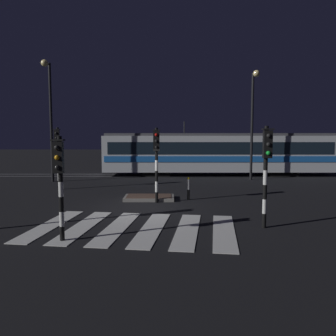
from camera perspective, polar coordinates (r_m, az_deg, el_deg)
The scene contains 13 objects.
ground_plane at distance 15.13m, azimuth -4.04°, elevation -6.50°, with size 120.00×120.00×0.00m, color black.
rail_near at distance 26.33m, azimuth -2.18°, elevation -1.35°, with size 80.00×0.12×0.03m, color #59595E.
rail_far at distance 27.76m, azimuth -2.06°, elevation -1.00°, with size 80.00×0.12×0.03m, color #59595E.
crosswalk_zebra at distance 11.93m, azimuth -5.25°, elevation -9.73°, with size 7.16×5.16×0.02m.
traffic_island at distance 17.03m, azimuth -2.81°, elevation -4.85°, with size 2.39×1.42×0.18m.
traffic_light_kerb_mid_left at distance 10.50m, azimuth -17.02°, elevation -0.76°, with size 0.36×0.42×3.09m.
traffic_light_median_centre at distance 15.89m, azimuth -1.61°, elevation 2.36°, with size 0.36×0.42×3.45m.
traffic_light_corner_near_right at distance 11.94m, azimuth 16.05°, elevation 1.05°, with size 0.36×0.42×3.42m.
traffic_light_corner_far_left at distance 20.74m, azimuth -17.29°, elevation 3.01°, with size 0.36×0.42×3.54m.
street_lamp_trackside_left at distance 24.27m, azimuth -18.49°, elevation 9.34°, with size 0.44×1.21×7.81m.
street_lamp_trackside_right at distance 24.70m, azimuth 14.01°, elevation 8.80°, with size 0.44×1.21×7.35m.
tram at distance 27.15m, azimuth 8.49°, elevation 2.47°, with size 17.68×2.58×4.15m.
bollard_island_edge at distance 16.84m, azimuth 3.64°, elevation -3.34°, with size 0.12×0.12×1.11m.
Camera 1 is at (1.13, -14.76, 3.13)m, focal length 37.35 mm.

